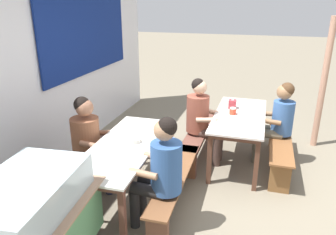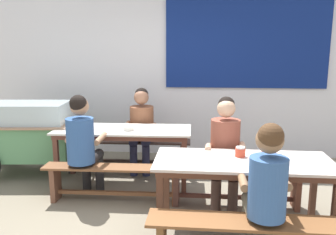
{
  "view_description": "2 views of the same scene",
  "coord_description": "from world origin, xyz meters",
  "px_view_note": "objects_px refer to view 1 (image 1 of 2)",
  "views": [
    {
      "loc": [
        -3.88,
        -0.4,
        2.37
      ],
      "look_at": [
        0.13,
        0.8,
        0.84
      ],
      "focal_mm": 34.7,
      "sensor_mm": 36.0,
      "label": 1
    },
    {
      "loc": [
        0.34,
        -3.38,
        1.81
      ],
      "look_at": [
        -0.05,
        0.68,
        1.01
      ],
      "focal_mm": 36.98,
      "sensor_mm": 36.0,
      "label": 2
    }
  ],
  "objects_px": {
    "tissue_box": "(232,104)",
    "soup_bowl": "(135,140)",
    "bench_near_front": "(279,148)",
    "food_cart": "(29,228)",
    "wooden_support_post": "(323,85)",
    "dining_table_near": "(240,119)",
    "person_near_front": "(278,118)",
    "dining_table_far": "(126,150)",
    "person_center_facing": "(90,137)",
    "bench_far_front": "(175,186)",
    "condiment_jar": "(233,111)",
    "bench_far_back": "(82,172)",
    "person_right_near_table": "(202,116)",
    "bench_near_back": "(198,139)",
    "person_left_back_turned": "(161,167)"
  },
  "relations": [
    {
      "from": "bench_far_back",
      "to": "person_near_front",
      "type": "bearing_deg",
      "value": -55.88
    },
    {
      "from": "food_cart",
      "to": "person_left_back_turned",
      "type": "bearing_deg",
      "value": -35.79
    },
    {
      "from": "person_near_front",
      "to": "wooden_support_post",
      "type": "height_order",
      "value": "wooden_support_post"
    },
    {
      "from": "bench_far_front",
      "to": "person_right_near_table",
      "type": "relative_size",
      "value": 1.31
    },
    {
      "from": "person_near_front",
      "to": "tissue_box",
      "type": "xyz_separation_m",
      "value": [
        0.15,
        0.68,
        0.11
      ]
    },
    {
      "from": "soup_bowl",
      "to": "condiment_jar",
      "type": "bearing_deg",
      "value": -36.92
    },
    {
      "from": "dining_table_near",
      "to": "soup_bowl",
      "type": "xyz_separation_m",
      "value": [
        -1.37,
        1.12,
        0.1
      ]
    },
    {
      "from": "person_near_front",
      "to": "soup_bowl",
      "type": "bearing_deg",
      "value": 131.88
    },
    {
      "from": "bench_far_front",
      "to": "person_near_front",
      "type": "height_order",
      "value": "person_near_front"
    },
    {
      "from": "bench_far_back",
      "to": "bench_near_front",
      "type": "relative_size",
      "value": 1.07
    },
    {
      "from": "person_near_front",
      "to": "tissue_box",
      "type": "relative_size",
      "value": 8.15
    },
    {
      "from": "person_right_near_table",
      "to": "bench_far_back",
      "type": "bearing_deg",
      "value": 136.6
    },
    {
      "from": "tissue_box",
      "to": "person_left_back_turned",
      "type": "bearing_deg",
      "value": 166.56
    },
    {
      "from": "dining_table_far",
      "to": "bench_near_front",
      "type": "xyz_separation_m",
      "value": [
        1.46,
        -1.81,
        -0.39
      ]
    },
    {
      "from": "person_center_facing",
      "to": "person_left_back_turned",
      "type": "bearing_deg",
      "value": -115.09
    },
    {
      "from": "person_left_back_turned",
      "to": "bench_far_back",
      "type": "bearing_deg",
      "value": 73.19
    },
    {
      "from": "dining_table_far",
      "to": "wooden_support_post",
      "type": "relative_size",
      "value": 0.86
    },
    {
      "from": "bench_far_back",
      "to": "bench_near_front",
      "type": "distance_m",
      "value": 2.83
    },
    {
      "from": "food_cart",
      "to": "wooden_support_post",
      "type": "height_order",
      "value": "wooden_support_post"
    },
    {
      "from": "dining_table_far",
      "to": "bench_far_back",
      "type": "xyz_separation_m",
      "value": [
        -0.02,
        0.61,
        -0.38
      ]
    },
    {
      "from": "bench_far_back",
      "to": "person_center_facing",
      "type": "bearing_deg",
      "value": -17.07
    },
    {
      "from": "bench_near_back",
      "to": "person_center_facing",
      "type": "relative_size",
      "value": 1.3
    },
    {
      "from": "dining_table_near",
      "to": "tissue_box",
      "type": "bearing_deg",
      "value": 28.5
    },
    {
      "from": "soup_bowl",
      "to": "wooden_support_post",
      "type": "xyz_separation_m",
      "value": [
        2.34,
        -2.33,
        0.28
      ]
    },
    {
      "from": "tissue_box",
      "to": "soup_bowl",
      "type": "relative_size",
      "value": 1.09
    },
    {
      "from": "dining_table_far",
      "to": "soup_bowl",
      "type": "distance_m",
      "value": 0.16
    },
    {
      "from": "dining_table_far",
      "to": "wooden_support_post",
      "type": "distance_m",
      "value": 3.45
    },
    {
      "from": "person_center_facing",
      "to": "wooden_support_post",
      "type": "xyz_separation_m",
      "value": [
        2.28,
        -2.98,
        0.35
      ]
    },
    {
      "from": "bench_near_back",
      "to": "food_cart",
      "type": "xyz_separation_m",
      "value": [
        -2.9,
        0.81,
        0.34
      ]
    },
    {
      "from": "wooden_support_post",
      "to": "condiment_jar",
      "type": "bearing_deg",
      "value": 126.93
    },
    {
      "from": "person_left_back_turned",
      "to": "condiment_jar",
      "type": "relative_size",
      "value": 13.03
    },
    {
      "from": "person_center_facing",
      "to": "dining_table_near",
      "type": "bearing_deg",
      "value": -53.45
    },
    {
      "from": "dining_table_far",
      "to": "person_center_facing",
      "type": "bearing_deg",
      "value": 74.73
    },
    {
      "from": "dining_table_far",
      "to": "bench_near_front",
      "type": "relative_size",
      "value": 1.08
    },
    {
      "from": "soup_bowl",
      "to": "person_center_facing",
      "type": "bearing_deg",
      "value": 84.51
    },
    {
      "from": "bench_near_front",
      "to": "person_center_facing",
      "type": "distance_m",
      "value": 2.74
    },
    {
      "from": "dining_table_far",
      "to": "bench_far_back",
      "type": "height_order",
      "value": "dining_table_far"
    },
    {
      "from": "bench_near_front",
      "to": "person_near_front",
      "type": "bearing_deg",
      "value": 30.22
    },
    {
      "from": "dining_table_far",
      "to": "bench_far_back",
      "type": "distance_m",
      "value": 0.72
    },
    {
      "from": "dining_table_far",
      "to": "bench_far_front",
      "type": "distance_m",
      "value": 0.72
    },
    {
      "from": "tissue_box",
      "to": "wooden_support_post",
      "type": "relative_size",
      "value": 0.07
    },
    {
      "from": "person_center_facing",
      "to": "person_left_back_turned",
      "type": "relative_size",
      "value": 0.96
    },
    {
      "from": "bench_near_back",
      "to": "person_left_back_turned",
      "type": "relative_size",
      "value": 1.25
    },
    {
      "from": "bench_far_front",
      "to": "person_near_front",
      "type": "distance_m",
      "value": 1.97
    },
    {
      "from": "bench_far_back",
      "to": "soup_bowl",
      "type": "bearing_deg",
      "value": -81.19
    },
    {
      "from": "bench_far_front",
      "to": "person_near_front",
      "type": "relative_size",
      "value": 1.35
    },
    {
      "from": "person_left_back_turned",
      "to": "condiment_jar",
      "type": "height_order",
      "value": "person_left_back_turned"
    },
    {
      "from": "dining_table_near",
      "to": "person_near_front",
      "type": "xyz_separation_m",
      "value": [
        0.12,
        -0.54,
        0.04
      ]
    },
    {
      "from": "dining_table_near",
      "to": "person_near_front",
      "type": "distance_m",
      "value": 0.55
    },
    {
      "from": "bench_near_front",
      "to": "food_cart",
      "type": "height_order",
      "value": "food_cart"
    }
  ]
}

